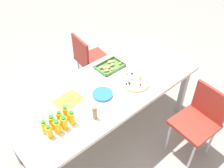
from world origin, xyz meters
TOP-DOWN VIEW (x-y plane):
  - ground_plane at (0.00, 0.00)m, footprint 12.00×12.00m
  - party_table at (0.00, 0.00)m, footprint 2.04×0.86m
  - chair_far_right at (0.39, 0.81)m, footprint 0.44×0.44m
  - chair_near_right at (0.59, -0.79)m, footprint 0.43×0.43m
  - juice_bottle_0 at (-0.74, -0.15)m, footprint 0.05×0.05m
  - juice_bottle_1 at (-0.66, -0.15)m, footprint 0.06×0.06m
  - juice_bottle_2 at (-0.60, -0.16)m, footprint 0.06×0.06m
  - juice_bottle_3 at (-0.52, -0.16)m, footprint 0.06×0.06m
  - juice_bottle_4 at (-0.74, -0.08)m, footprint 0.05×0.05m
  - juice_bottle_5 at (-0.67, -0.08)m, footprint 0.06×0.06m
  - juice_bottle_6 at (-0.59, -0.08)m, footprint 0.05×0.05m
  - juice_bottle_7 at (-0.52, -0.07)m, footprint 0.05×0.05m
  - fruit_pizza at (0.28, -0.14)m, footprint 0.31×0.31m
  - snack_tray at (0.26, 0.23)m, footprint 0.30×0.21m
  - plate_stack at (-0.09, -0.06)m, footprint 0.21×0.21m
  - napkin_stack at (0.84, 0.05)m, footprint 0.15×0.15m
  - cardboard_tube at (-0.33, -0.24)m, footprint 0.04×0.04m
  - paper_folder at (-0.39, 0.10)m, footprint 0.27×0.22m

SIDE VIEW (x-z plane):
  - ground_plane at x=0.00m, z-range 0.00..0.00m
  - chair_far_right at x=0.39m, z-range 0.09..0.92m
  - chair_near_right at x=0.59m, z-range 0.09..0.92m
  - party_table at x=0.00m, z-range 0.30..1.04m
  - paper_folder at x=-0.39m, z-range 0.74..0.74m
  - napkin_stack at x=0.84m, z-range 0.74..0.75m
  - plate_stack at x=-0.09m, z-range 0.74..0.76m
  - fruit_pizza at x=0.28m, z-range 0.73..0.77m
  - snack_tray at x=0.26m, z-range 0.73..0.77m
  - juice_bottle_0 at x=-0.74m, z-range 0.73..0.87m
  - juice_bottle_4 at x=-0.74m, z-range 0.73..0.87m
  - juice_bottle_1 at x=-0.66m, z-range 0.73..0.87m
  - juice_bottle_2 at x=-0.60m, z-range 0.73..0.88m
  - juice_bottle_6 at x=-0.59m, z-range 0.73..0.88m
  - juice_bottle_5 at x=-0.67m, z-range 0.73..0.88m
  - juice_bottle_7 at x=-0.52m, z-range 0.73..0.88m
  - juice_bottle_3 at x=-0.52m, z-range 0.73..0.88m
  - cardboard_tube at x=-0.33m, z-range 0.74..0.88m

